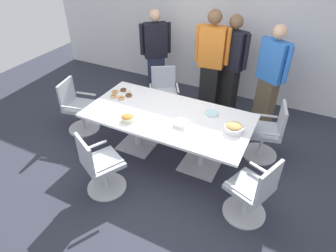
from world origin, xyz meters
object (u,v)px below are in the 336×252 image
Objects in this scene: person_standing_0 at (156,53)px; snack_bowl_cookies at (234,128)px; office_chair_2 at (164,95)px; office_chair_4 at (100,167)px; snack_bowl_pretzels at (127,118)px; conference_table at (168,122)px; person_standing_2 at (231,64)px; plate_stack at (211,113)px; office_chair_3 at (78,109)px; office_chair_0 at (252,193)px; person_standing_3 at (271,76)px; napkin_pile at (181,124)px; office_chair_1 at (267,134)px; person_standing_1 at (211,61)px; donut_platter at (122,94)px.

snack_bowl_cookies is (2.09, -1.67, -0.10)m from person_standing_0.
office_chair_2 is 1.00× the size of office_chair_4.
snack_bowl_pretzels is (0.69, -2.09, -0.11)m from person_standing_0.
person_standing_2 is (0.39, 1.74, 0.32)m from conference_table.
person_standing_0 is at bearing 130.79° from office_chair_4.
plate_stack is at bearing 34.69° from snack_bowl_pretzels.
conference_table is at bearing 79.98° from office_chair_3.
office_chair_0 is 3.47m from person_standing_0.
person_standing_0 is (-1.12, 1.69, 0.28)m from conference_table.
conference_table is at bearing -178.51° from snack_bowl_cookies.
person_standing_3 is (1.58, 2.66, 0.52)m from office_chair_4.
napkin_pile is (-0.28, -0.46, 0.01)m from plate_stack.
office_chair_1 is at bearing 118.83° from person_standing_0.
snack_bowl_pretzels is (-1.55, -2.00, -0.13)m from person_standing_3.
plate_stack is at bearing 105.56° from person_standing_1.
person_standing_1 is (0.54, 2.63, 0.59)m from office_chair_4.
office_chair_4 is (-1.89, -0.46, 0.00)m from office_chair_0.
person_standing_1 is 0.37m from person_standing_2.
office_chair_2 reaches higher than napkin_pile.
office_chair_1 is at bearing 133.58° from person_standing_3.
office_chair_2 is at bearing 33.50° from person_standing_1.
donut_platter is (-0.49, 0.58, -0.03)m from snack_bowl_pretzels.
snack_bowl_pretzels is (-1.40, -0.42, -0.01)m from snack_bowl_cookies.
napkin_pile is at bearing 17.83° from snack_bowl_pretzels.
snack_bowl_cookies is 0.49m from plate_stack.
office_chair_0 and office_chair_4 have the same top height.
office_chair_1 reaches higher than conference_table.
person_standing_1 is (1.77, 1.63, 0.59)m from office_chair_3.
person_standing_3 is at bearing 67.03° from plate_stack.
office_chair_1 is at bearing 37.96° from napkin_pile.
person_standing_2 is at bearing 100.31° from office_chair_4.
person_standing_2 reaches higher than person_standing_0.
person_standing_1 reaches higher than office_chair_4.
office_chair_4 is at bearing 88.98° from person_standing_3.
conference_table is 1.21m from office_chair_2.
office_chair_0 reaches higher than napkin_pile.
snack_bowl_pretzels is (-0.83, -2.13, -0.15)m from person_standing_2.
person_standing_0 is 1.20m from person_standing_1.
office_chair_1 is 2.72m from person_standing_0.
office_chair_0 is 0.48× the size of person_standing_1.
office_chair_3 is 2.31m from plate_stack.
donut_platter is (0.78, 0.24, 0.36)m from office_chair_3.
donut_platter is at bearing 38.68° from office_chair_2.
person_standing_1 is at bearing 120.07° from snack_bowl_cookies.
office_chair_3 is at bearing -178.27° from snack_bowl_cookies.
donut_platter is at bearing -175.79° from plate_stack.
office_chair_3 is (-1.70, -0.06, -0.22)m from conference_table.
person_standing_3 is 2.53m from snack_bowl_pretzels.
snack_bowl_cookies reaches higher than plate_stack.
person_standing_1 is 1.06× the size of person_standing_3.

